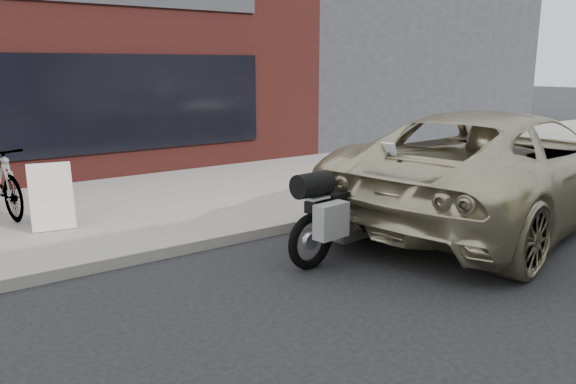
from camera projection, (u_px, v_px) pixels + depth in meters
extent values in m
plane|color=black|center=(510.00, 346.00, 5.06)|extent=(120.00, 120.00, 0.00)
cube|color=gray|center=(178.00, 195.00, 10.59)|extent=(44.00, 6.00, 0.15)
cube|color=black|center=(33.00, 107.00, 10.65)|extent=(10.00, 0.08, 2.00)
cube|color=#2B2A30|center=(340.00, 51.00, 21.18)|extent=(10.00, 10.00, 6.00)
torus|color=black|center=(310.00, 241.00, 6.92)|extent=(0.72, 0.20, 0.71)
torus|color=black|center=(390.00, 218.00, 7.97)|extent=(0.72, 0.20, 0.71)
cube|color=#B7B7BC|center=(351.00, 223.00, 7.39)|extent=(0.62, 0.38, 0.40)
cube|color=black|center=(367.00, 188.00, 7.50)|extent=(0.57, 0.40, 0.28)
cube|color=black|center=(340.00, 195.00, 7.16)|extent=(0.62, 0.36, 0.13)
cube|color=black|center=(320.00, 207.00, 6.93)|extent=(0.34, 0.27, 0.15)
cube|color=black|center=(383.00, 175.00, 7.68)|extent=(0.22, 0.28, 0.23)
cube|color=silver|center=(387.00, 155.00, 7.67)|extent=(0.19, 0.33, 0.36)
cylinder|color=black|center=(379.00, 170.00, 7.62)|extent=(0.12, 0.74, 0.03)
cube|color=#B7B7BC|center=(313.00, 197.00, 6.82)|extent=(0.33, 0.35, 0.03)
cube|color=slate|center=(331.00, 221.00, 6.70)|extent=(0.47, 0.24, 0.43)
cylinder|color=black|center=(313.00, 185.00, 6.78)|extent=(0.54, 0.35, 0.30)
cylinder|color=#B7B7BC|center=(319.00, 232.00, 7.25)|extent=(0.60, 0.15, 0.20)
imported|color=#B4AD8C|center=(497.00, 167.00, 8.92)|extent=(6.86, 4.13, 1.78)
cube|color=silver|center=(51.00, 197.00, 8.06)|extent=(0.63, 0.39, 0.95)
cube|color=silver|center=(50.00, 193.00, 8.28)|extent=(0.63, 0.39, 0.95)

